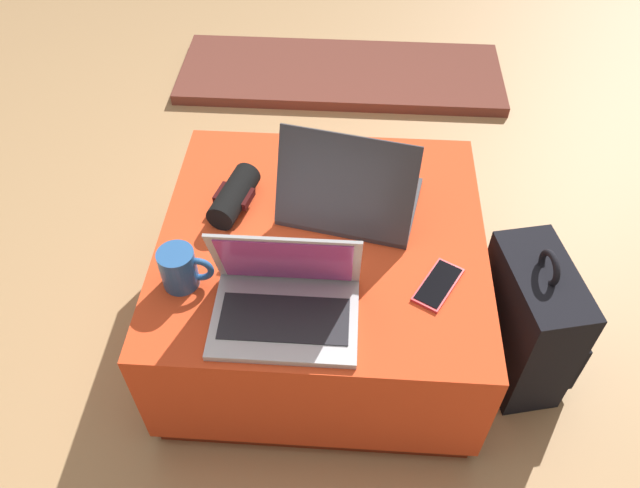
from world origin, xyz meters
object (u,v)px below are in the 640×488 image
Objects in this scene: laptop_near at (285,299)px; coffee_mug at (180,268)px; backpack at (529,323)px; wrist_brace at (234,196)px; cell_phone at (438,285)px; laptop_far at (349,196)px.

laptop_near is 0.26m from coffee_mug.
laptop_near is 0.70× the size of backpack.
wrist_brace is (-0.17, 0.33, -0.01)m from laptop_near.
laptop_near reaches higher than cell_phone.
laptop_far is at bearing 68.84° from laptop_near.
laptop_near is 1.64× the size of wrist_brace.
wrist_brace is at bearing 116.76° from laptop_near.
laptop_near is 2.59× the size of coffee_mug.
laptop_far is 0.58m from backpack.
backpack is at bearing 13.87° from laptop_near.
coffee_mug reaches higher than backpack.
laptop_far is 1.94× the size of wrist_brace.
laptop_near is at bearing -63.24° from wrist_brace.
cell_phone is (0.35, 0.10, -0.04)m from laptop_near.
coffee_mug is (-0.87, -0.08, 0.26)m from backpack.
backpack is at bearing -138.72° from cell_phone.
laptop_far reaches higher than cell_phone.
cell_phone is (0.22, -0.24, -0.05)m from laptop_far.
laptop_far is 0.46m from coffee_mug.
laptop_near is at bearing 45.08° from cell_phone.
backpack is 2.34× the size of wrist_brace.
wrist_brace is 1.58× the size of coffee_mug.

